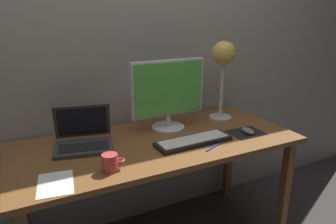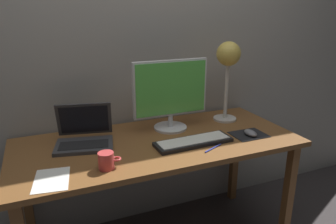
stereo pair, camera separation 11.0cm
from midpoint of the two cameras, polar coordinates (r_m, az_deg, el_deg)
name	(u,v)px [view 2 (the right image)]	position (r m, az deg, el deg)	size (l,w,h in m)	color
back_wall	(134,34)	(2.04, -4.51, 13.77)	(4.80, 0.06, 2.60)	#9E998E
desk	(158,153)	(1.84, -0.07, -7.41)	(1.60, 0.70, 0.74)	brown
monitor	(171,93)	(1.91, 2.12, 3.47)	(0.47, 0.20, 0.43)	silver
keyboard_main	(194,142)	(1.77, 6.41, -5.35)	(0.44, 0.15, 0.03)	black
laptop	(84,133)	(1.80, -13.18, -3.68)	(0.35, 0.32, 0.22)	#38383A
desk_lamp	(228,61)	(2.08, 12.32, 8.94)	(0.15, 0.15, 0.52)	beige
mousepad	(249,135)	(1.95, 15.94, -3.96)	(0.20, 0.16, 0.00)	black
mouse	(250,133)	(1.93, 16.25, -3.66)	(0.06, 0.10, 0.03)	slate
coffee_mug	(107,161)	(1.51, -8.96, -8.70)	(0.11, 0.07, 0.08)	#CC3F3F
paper_sheet_near_mouse	(52,180)	(1.49, -18.28, -11.56)	(0.15, 0.21, 0.00)	white
pen	(213,148)	(1.73, 9.96, -6.47)	(0.01, 0.01, 0.14)	#2633A5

